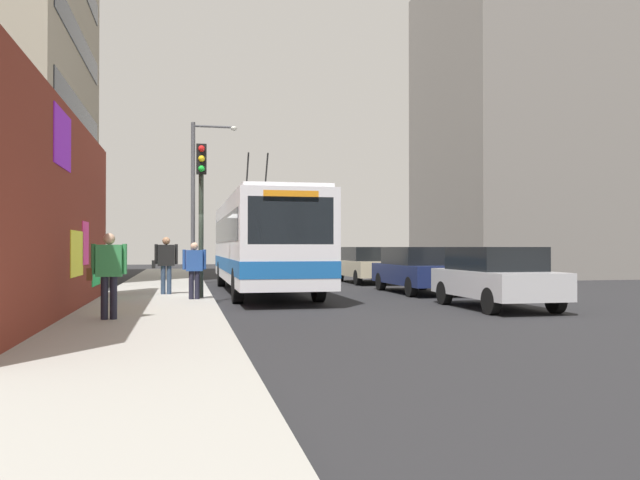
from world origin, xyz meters
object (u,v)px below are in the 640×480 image
(pedestrian_midblock, at_px, (166,260))
(pedestrian_near_wall, at_px, (109,269))
(parked_car_champagne, at_px, (367,264))
(city_bus, at_px, (262,241))
(pedestrian_at_curb, at_px, (194,266))
(parked_car_navy, at_px, (417,269))
(traffic_light, at_px, (201,194))
(street_lamp, at_px, (198,189))
(parked_car_silver, at_px, (496,276))

(pedestrian_midblock, bearing_deg, pedestrian_near_wall, 172.09)
(parked_car_champagne, bearing_deg, city_bus, 133.73)
(city_bus, bearing_deg, pedestrian_at_curb, 149.31)
(parked_car_navy, height_order, parked_car_champagne, same)
(traffic_light, bearing_deg, pedestrian_at_curb, 151.42)
(street_lamp, bearing_deg, city_bus, -161.16)
(parked_car_navy, xyz_separation_m, street_lamp, (7.09, 7.23, 3.22))
(pedestrian_midblock, xyz_separation_m, pedestrian_near_wall, (-6.62, 0.92, -0.02))
(pedestrian_midblock, bearing_deg, pedestrian_at_curb, -158.03)
(city_bus, height_order, pedestrian_at_curb, city_bus)
(pedestrian_midblock, height_order, traffic_light, traffic_light)
(traffic_light, bearing_deg, pedestrian_near_wall, 158.74)
(parked_car_navy, bearing_deg, parked_car_silver, 180.00)
(pedestrian_at_curb, bearing_deg, parked_car_navy, -69.62)
(parked_car_silver, distance_m, parked_car_navy, 5.59)
(city_bus, relative_size, parked_car_champagne, 2.65)
(parked_car_champagne, relative_size, traffic_light, 1.06)
(parked_car_navy, relative_size, parked_car_champagne, 1.04)
(parked_car_champagne, relative_size, pedestrian_near_wall, 2.69)
(pedestrian_at_curb, distance_m, traffic_light, 2.05)
(street_lamp, bearing_deg, pedestrian_midblock, 171.85)
(parked_car_silver, xyz_separation_m, pedestrian_at_curb, (2.79, 7.54, 0.22))
(parked_car_silver, bearing_deg, parked_car_navy, -0.00)
(parked_car_silver, height_order, street_lamp, street_lamp)
(parked_car_navy, relative_size, pedestrian_near_wall, 2.79)
(traffic_light, height_order, street_lamp, street_lamp)
(parked_car_silver, xyz_separation_m, street_lamp, (12.68, 7.23, 3.22))
(parked_car_champagne, height_order, traffic_light, traffic_light)
(pedestrian_near_wall, xyz_separation_m, street_lamp, (14.49, -2.05, 2.90))
(parked_car_silver, xyz_separation_m, parked_car_navy, (5.59, -0.00, 0.00))
(parked_car_silver, relative_size, traffic_light, 0.94)
(traffic_light, xyz_separation_m, street_lamp, (9.54, -0.12, 1.00))
(pedestrian_near_wall, height_order, street_lamp, street_lamp)
(parked_car_silver, bearing_deg, street_lamp, 29.68)
(parked_car_champagne, bearing_deg, pedestrian_near_wall, 145.54)
(parked_car_silver, relative_size, pedestrian_at_curb, 2.64)
(pedestrian_midblock, xyz_separation_m, street_lamp, (7.87, -1.13, 2.88))
(parked_car_navy, height_order, traffic_light, traffic_light)
(pedestrian_midblock, bearing_deg, parked_car_silver, -119.92)
(parked_car_navy, distance_m, pedestrian_midblock, 8.40)
(parked_car_navy, xyz_separation_m, pedestrian_near_wall, (-7.40, 9.28, 0.32))
(pedestrian_at_curb, height_order, pedestrian_near_wall, pedestrian_near_wall)
(traffic_light, bearing_deg, street_lamp, -0.73)
(parked_car_silver, distance_m, pedestrian_midblock, 9.65)
(parked_car_silver, distance_m, pedestrian_near_wall, 9.46)
(parked_car_navy, height_order, pedestrian_at_curb, pedestrian_at_curb)
(pedestrian_at_curb, relative_size, pedestrian_near_wall, 0.91)
(parked_car_navy, bearing_deg, city_bus, 77.58)
(parked_car_silver, height_order, parked_car_champagne, same)
(city_bus, bearing_deg, traffic_light, 149.11)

